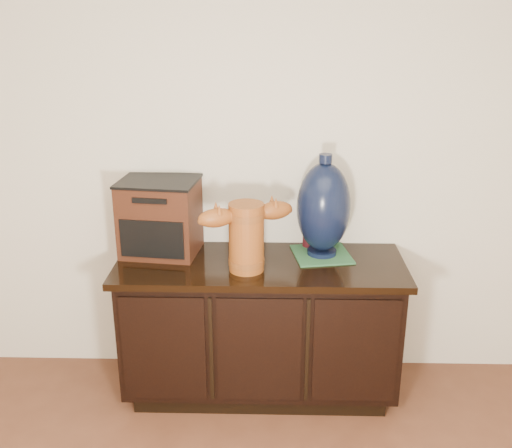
{
  "coord_description": "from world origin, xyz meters",
  "views": [
    {
      "loc": [
        0.05,
        -0.54,
        1.98
      ],
      "look_at": [
        -0.02,
        2.18,
        0.98
      ],
      "focal_mm": 42.0,
      "sensor_mm": 36.0,
      "label": 1
    }
  ],
  "objects_px": {
    "sideboard": "(260,327)",
    "tv_radio": "(160,217)",
    "lamp_base": "(324,208)",
    "terracotta_vessel": "(246,233)",
    "spray_can": "(309,230)"
  },
  "relations": [
    {
      "from": "spray_can",
      "to": "tv_radio",
      "type": "bearing_deg",
      "value": -173.69
    },
    {
      "from": "terracotta_vessel",
      "to": "spray_can",
      "type": "height_order",
      "value": "terracotta_vessel"
    },
    {
      "from": "spray_can",
      "to": "terracotta_vessel",
      "type": "bearing_deg",
      "value": -137.0
    },
    {
      "from": "sideboard",
      "to": "terracotta_vessel",
      "type": "height_order",
      "value": "terracotta_vessel"
    },
    {
      "from": "sideboard",
      "to": "lamp_base",
      "type": "bearing_deg",
      "value": 17.92
    },
    {
      "from": "terracotta_vessel",
      "to": "spray_can",
      "type": "distance_m",
      "value": 0.45
    },
    {
      "from": "lamp_base",
      "to": "spray_can",
      "type": "bearing_deg",
      "value": 119.38
    },
    {
      "from": "sideboard",
      "to": "terracotta_vessel",
      "type": "relative_size",
      "value": 3.09
    },
    {
      "from": "sideboard",
      "to": "tv_radio",
      "type": "relative_size",
      "value": 3.44
    },
    {
      "from": "sideboard",
      "to": "tv_radio",
      "type": "xyz_separation_m",
      "value": [
        -0.52,
        0.13,
        0.56
      ]
    },
    {
      "from": "spray_can",
      "to": "sideboard",
      "type": "bearing_deg",
      "value": -140.53
    },
    {
      "from": "terracotta_vessel",
      "to": "spray_can",
      "type": "bearing_deg",
      "value": 20.15
    },
    {
      "from": "terracotta_vessel",
      "to": "tv_radio",
      "type": "bearing_deg",
      "value": 131.84
    },
    {
      "from": "tv_radio",
      "to": "sideboard",
      "type": "bearing_deg",
      "value": -6.58
    },
    {
      "from": "terracotta_vessel",
      "to": "tv_radio",
      "type": "height_order",
      "value": "tv_radio"
    }
  ]
}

